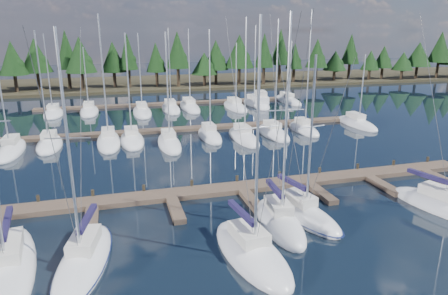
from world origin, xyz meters
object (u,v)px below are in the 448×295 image
object	(u,v)px
front_sailboat_2	(251,252)
main_dock	(243,190)
front_sailboat_1	(84,260)
motor_yacht_right	(260,103)
front_sailboat_0	(9,268)
front_sailboat_3	(280,221)
front_sailboat_4	(302,213)
front_sailboat_5	(443,206)

from	to	relation	value
front_sailboat_2	main_dock	bearing A→B (deg)	74.73
front_sailboat_1	motor_yacht_right	world-z (taller)	front_sailboat_1
front_sailboat_0	front_sailboat_3	xyz separation A→B (m)	(16.81, 1.15, 0.02)
main_dock	motor_yacht_right	distance (m)	39.96
front_sailboat_4	motor_yacht_right	bearing A→B (deg)	73.36
front_sailboat_0	front_sailboat_4	bearing A→B (deg)	5.83
front_sailboat_4	main_dock	bearing A→B (deg)	116.33
front_sailboat_2	front_sailboat_5	xyz separation A→B (m)	(16.04, 2.20, 0.01)
front_sailboat_1	front_sailboat_5	bearing A→B (deg)	1.05
front_sailboat_0	motor_yacht_right	size ratio (longest dim) A/B	1.67
front_sailboat_1	front_sailboat_2	bearing A→B (deg)	-10.20
front_sailboat_1	front_sailboat_2	size ratio (longest dim) A/B	0.96
front_sailboat_1	front_sailboat_3	world-z (taller)	front_sailboat_3
front_sailboat_0	front_sailboat_3	distance (m)	16.84
front_sailboat_0	front_sailboat_5	xyz separation A→B (m)	(29.64, 0.15, 0.01)
front_sailboat_0	front_sailboat_2	distance (m)	13.75
front_sailboat_1	front_sailboat_3	distance (m)	12.88
front_sailboat_2	front_sailboat_3	bearing A→B (deg)	44.96
main_dock	front_sailboat_2	xyz separation A→B (m)	(-2.59, -9.47, 0.09)
main_dock	front_sailboat_2	size ratio (longest dim) A/B	3.01
front_sailboat_5	front_sailboat_0	bearing A→B (deg)	-179.72
front_sailboat_0	motor_yacht_right	world-z (taller)	front_sailboat_0
front_sailboat_5	front_sailboat_4	bearing A→B (deg)	170.57
main_dock	front_sailboat_1	xyz separation A→B (m)	(-12.18, -7.75, 0.08)
front_sailboat_4	front_sailboat_2	bearing A→B (deg)	-143.11
front_sailboat_0	front_sailboat_1	world-z (taller)	front_sailboat_0
main_dock	front_sailboat_5	distance (m)	15.29
main_dock	front_sailboat_1	distance (m)	14.43
motor_yacht_right	front_sailboat_2	bearing A→B (deg)	-111.19
front_sailboat_4	front_sailboat_5	bearing A→B (deg)	-9.43
front_sailboat_1	front_sailboat_5	distance (m)	25.63
main_dock	front_sailboat_2	world-z (taller)	front_sailboat_2
front_sailboat_0	front_sailboat_2	size ratio (longest dim) A/B	1.08
front_sailboat_1	motor_yacht_right	distance (m)	52.45
front_sailboat_0	front_sailboat_4	size ratio (longest dim) A/B	1.28
front_sailboat_4	front_sailboat_5	size ratio (longest dim) A/B	0.81
main_dock	front_sailboat_1	world-z (taller)	front_sailboat_1
front_sailboat_3	front_sailboat_5	bearing A→B (deg)	-4.47
front_sailboat_0	front_sailboat_1	bearing A→B (deg)	-4.64
front_sailboat_2	front_sailboat_4	bearing A→B (deg)	36.89
front_sailboat_0	front_sailboat_1	xyz separation A→B (m)	(4.01, -0.33, -0.00)
main_dock	front_sailboat_3	xyz separation A→B (m)	(0.62, -6.27, 0.11)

